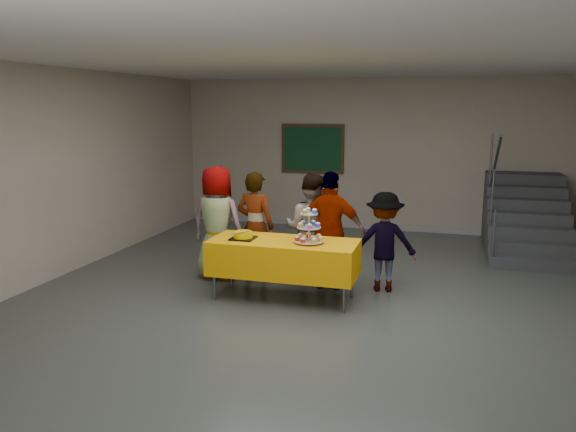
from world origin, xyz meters
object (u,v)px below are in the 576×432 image
object	(u,v)px
cupcake_stand	(309,230)
noticeboard	(312,149)
schoolchild_a	(217,223)
staircase	(524,221)
bake_table	(284,257)
schoolchild_c	(311,228)
bear_cake	(243,234)
schoolchild_b	(255,226)
schoolchild_e	(384,242)
schoolchild_d	(331,231)

from	to	relation	value
cupcake_stand	noticeboard	size ratio (longest dim) A/B	0.34
schoolchild_a	staircase	size ratio (longest dim) A/B	0.68
bake_table	schoolchild_c	bearing A→B (deg)	78.25
bear_cake	noticeboard	world-z (taller)	noticeboard
bake_table	noticeboard	size ratio (longest dim) A/B	1.45
cupcake_stand	schoolchild_a	world-z (taller)	schoolchild_a
schoolchild_b	schoolchild_e	size ratio (longest dim) A/B	1.16
bake_table	schoolchild_e	xyz separation A→B (m)	(1.19, 0.71, 0.11)
schoolchild_b	schoolchild_c	bearing A→B (deg)	-163.63
bear_cake	schoolchild_a	distance (m)	0.93
schoolchild_e	noticeboard	distance (m)	4.36
bear_cake	schoolchild_a	size ratio (longest dim) A/B	0.22
schoolchild_c	staircase	bearing A→B (deg)	-133.82
bear_cake	schoolchild_e	xyz separation A→B (m)	(1.72, 0.76, -0.16)
bake_table	schoolchild_a	size ratio (longest dim) A/B	1.16
bear_cake	schoolchild_e	size ratio (longest dim) A/B	0.27
bake_table	schoolchild_e	distance (m)	1.39
schoolchild_c	schoolchild_e	world-z (taller)	schoolchild_c
cupcake_stand	schoolchild_e	distance (m)	1.16
bear_cake	schoolchild_e	bearing A→B (deg)	24.01
schoolchild_a	schoolchild_c	xyz separation A→B (m)	(1.33, 0.17, -0.04)
schoolchild_a	staircase	world-z (taller)	staircase
cupcake_stand	schoolchild_e	xyz separation A→B (m)	(0.85, 0.75, -0.27)
cupcake_stand	bear_cake	size ratio (longest dim) A/B	1.24
schoolchild_b	staircase	world-z (taller)	staircase
schoolchild_c	schoolchild_e	distance (m)	1.04
schoolchild_b	schoolchild_a	bearing A→B (deg)	16.60
cupcake_stand	bear_cake	world-z (taller)	cupcake_stand
bake_table	schoolchild_b	world-z (taller)	schoolchild_b
bake_table	schoolchild_a	xyz separation A→B (m)	(-1.17, 0.61, 0.26)
bake_table	noticeboard	distance (m)	4.69
schoolchild_e	noticeboard	world-z (taller)	noticeboard
schoolchild_e	noticeboard	xyz separation A→B (m)	(-1.92, 3.81, 0.93)
bear_cake	noticeboard	distance (m)	4.64
noticeboard	bear_cake	bearing A→B (deg)	-87.47
schoolchild_e	staircase	bearing A→B (deg)	-133.61
schoolchild_e	staircase	world-z (taller)	staircase
bake_table	schoolchild_c	world-z (taller)	schoolchild_c
bake_table	staircase	distance (m)	4.93
bear_cake	schoolchild_b	size ratio (longest dim) A/B	0.23
schoolchild_e	cupcake_stand	bearing A→B (deg)	32.80
bake_table	noticeboard	world-z (taller)	noticeboard
schoolchild_c	schoolchild_e	xyz separation A→B (m)	(1.03, -0.07, -0.10)
staircase	bear_cake	bearing A→B (deg)	-135.50
schoolchild_c	staircase	xyz separation A→B (m)	(3.12, 2.90, -0.29)
schoolchild_a	noticeboard	xyz separation A→B (m)	(0.44, 3.91, 0.79)
schoolchild_a	bake_table	bearing A→B (deg)	158.72
staircase	schoolchild_e	bearing A→B (deg)	-125.06
bake_table	schoolchild_d	xyz separation A→B (m)	(0.49, 0.59, 0.24)
schoolchild_d	staircase	world-z (taller)	staircase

